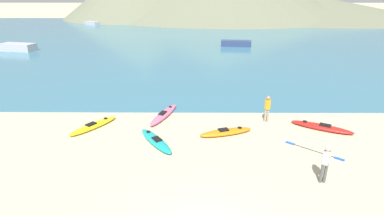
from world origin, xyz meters
TOP-DOWN VIEW (x-y plane):
  - bay_water at (0.00, 45.81)m, footprint 160.00×70.00m
  - far_hill_midright at (33.84, 87.26)m, footprint 64.43×64.43m
  - kayak_on_sand_0 at (-5.97, 8.57)m, footprint 2.29×2.91m
  - kayak_on_sand_1 at (1.33, 7.79)m, footprint 2.98×1.52m
  - kayak_on_sand_2 at (6.67, 8.45)m, footprint 3.17×2.19m
  - kayak_on_sand_3 at (-2.20, 10.18)m, footprint 1.73×3.53m
  - kayak_on_sand_4 at (-2.29, 6.78)m, footprint 2.21×2.93m
  - person_near_foreground at (4.75, 3.53)m, footprint 0.33×0.29m
  - person_near_waterline at (3.83, 9.40)m, footprint 0.33×0.24m
  - moored_boat_0 at (-22.65, 31.29)m, footprint 4.62×2.67m
  - moored_boat_1 at (5.37, 34.83)m, footprint 4.20×1.90m
  - moored_boat_2 at (-23.17, 62.50)m, footprint 3.82×3.29m
  - loose_paddle at (5.35, 6.05)m, footprint 2.24×1.93m

SIDE VIEW (x-z plane):
  - loose_paddle at x=5.35m, z-range 0.00..0.03m
  - bay_water at x=0.00m, z-range 0.00..0.06m
  - kayak_on_sand_0 at x=-5.97m, z-range -0.02..0.29m
  - kayak_on_sand_1 at x=1.33m, z-range -0.02..0.30m
  - kayak_on_sand_2 at x=6.67m, z-range -0.02..0.30m
  - kayak_on_sand_4 at x=-2.29m, z-range -0.02..0.31m
  - kayak_on_sand_3 at x=-2.20m, z-range -0.02..0.32m
  - moored_boat_2 at x=-23.17m, z-range 0.06..0.80m
  - moored_boat_1 at x=5.37m, z-range 0.06..0.84m
  - moored_boat_0 at x=-22.65m, z-range 0.06..0.97m
  - person_near_waterline at x=3.83m, z-range 0.12..1.73m
  - person_near_foreground at x=4.75m, z-range 0.12..1.77m
  - far_hill_midright at x=33.84m, z-range 0.00..6.09m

